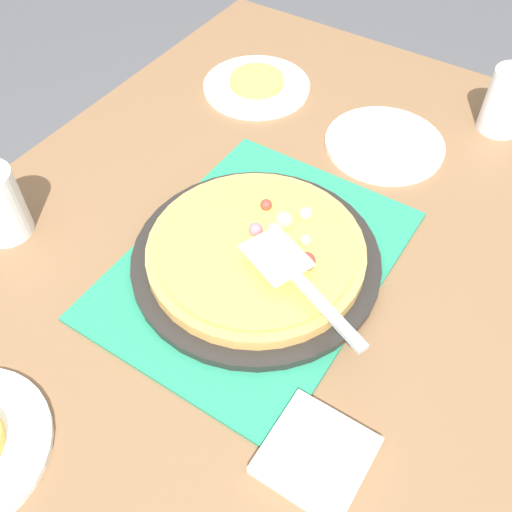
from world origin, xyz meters
The scene contains 11 objects.
ground_plane centered at (0.00, 0.00, 0.00)m, with size 8.00×8.00×0.00m, color #4C4C51.
dining_table centered at (0.00, 0.00, 0.64)m, with size 1.40×1.00×0.75m.
placemat centered at (0.00, 0.00, 0.75)m, with size 0.48×0.36×0.01m, color #237F5B.
pizza_pan centered at (0.00, 0.00, 0.76)m, with size 0.38×0.38×0.01m, color black.
pizza centered at (0.00, 0.00, 0.78)m, with size 0.33×0.33×0.05m.
plate_far_right centered at (-0.39, -0.25, 0.76)m, with size 0.22×0.22×0.01m, color white.
plate_side centered at (-0.37, 0.05, 0.76)m, with size 0.22×0.22×0.01m, color white.
served_slice_right centered at (-0.39, -0.25, 0.77)m, with size 0.11×0.11×0.02m, color #EAB747.
cup_corner centered at (-0.54, 0.21, 0.81)m, with size 0.08×0.08×0.12m, color white.
pizza_server centered at (0.04, 0.09, 0.82)m, with size 0.13×0.23×0.01m.
napkin_stack centered at (0.21, 0.22, 0.76)m, with size 0.12×0.12×0.02m, color white.
Camera 1 is at (0.47, 0.30, 1.44)m, focal length 40.26 mm.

